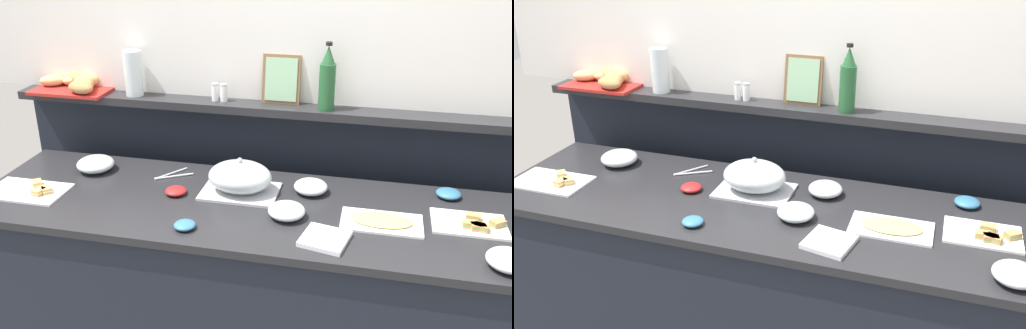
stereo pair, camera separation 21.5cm
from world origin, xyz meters
The scene contains 22 objects.
ground_plane centered at (0.00, 0.60, 0.00)m, with size 12.00×12.00×0.00m, color slate.
buffet_counter centered at (0.00, 0.00, 0.47)m, with size 2.57×0.74×0.93m.
back_ledge_unit centered at (0.00, 0.54, 0.65)m, with size 2.80×0.22×1.24m.
sandwich_platter_side centered at (-1.06, -0.10, 0.94)m, with size 0.35×0.22×0.04m.
sandwich_platter_rear centered at (0.84, 0.02, 0.94)m, with size 0.29×0.20×0.04m.
cold_cuts_platter centered at (0.49, -0.03, 0.94)m, with size 0.33×0.19×0.02m.
serving_cloche centered at (-0.14, 0.10, 1.00)m, with size 0.34×0.24×0.17m.
glass_bowl_large centered at (0.17, 0.18, 0.96)m, with size 0.15×0.15×0.06m.
glass_bowl_medium centered at (0.93, -0.25, 0.96)m, with size 0.16×0.16×0.06m.
glass_bowl_small centered at (0.10, -0.07, 0.96)m, with size 0.15×0.15×0.06m.
glass_bowl_extra centered at (-0.88, 0.18, 0.96)m, with size 0.18×0.18×0.07m.
condiment_bowl_dark centered at (-0.28, -0.25, 0.95)m, with size 0.09×0.09×0.03m, color teal.
condiment_bowl_red centered at (0.77, 0.27, 0.95)m, with size 0.11×0.11×0.04m, color teal.
condiment_bowl_cream centered at (-0.41, 0.03, 0.95)m, with size 0.10×0.10×0.03m, color red.
serving_tongs centered at (-0.50, 0.20, 0.94)m, with size 0.16×0.16×0.01m.
napkin_stack centered at (0.28, -0.22, 0.94)m, with size 0.17×0.17×0.02m, color white.
wine_bottle_green centered at (0.19, 0.45, 1.38)m, with size 0.08×0.08×0.32m.
salt_shaker centered at (-0.36, 0.47, 1.28)m, with size 0.03×0.03×0.09m.
pepper_shaker centered at (-0.31, 0.47, 1.28)m, with size 0.03×0.03×0.09m.
bread_basket centered at (-1.10, 0.47, 1.28)m, with size 0.40×0.30×0.08m.
framed_picture centered at (-0.03, 0.51, 1.35)m, with size 0.18×0.05×0.23m.
water_carafe centered at (-0.78, 0.47, 1.35)m, with size 0.09×0.09×0.23m, color silver.
Camera 1 is at (0.43, -2.05, 2.06)m, focal length 39.04 mm.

